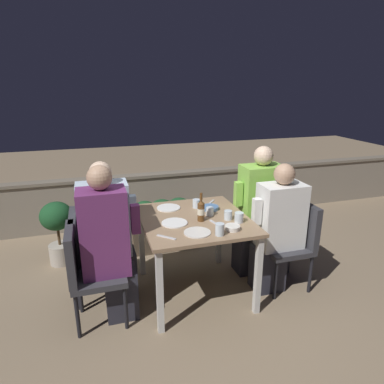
{
  "coord_description": "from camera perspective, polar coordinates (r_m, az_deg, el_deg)",
  "views": [
    {
      "loc": [
        -0.84,
        -2.71,
        1.91
      ],
      "look_at": [
        0.0,
        0.08,
        0.98
      ],
      "focal_mm": 32.0,
      "sensor_mm": 36.0,
      "label": 1
    }
  ],
  "objects": [
    {
      "name": "chair_right_near",
      "position": [
        3.43,
        16.65,
        -7.16
      ],
      "size": [
        0.43,
        0.43,
        0.84
      ],
      "color": "#333338",
      "rests_on": "ground_plane"
    },
    {
      "name": "glass_cup_4",
      "position": [
        3.29,
        0.73,
        -1.94
      ],
      "size": [
        0.07,
        0.07,
        0.08
      ],
      "color": "silver",
      "rests_on": "dining_table"
    },
    {
      "name": "plate_0",
      "position": [
        2.95,
        -2.93,
        -5.17
      ],
      "size": [
        0.22,
        0.22,
        0.01
      ],
      "color": "white",
      "rests_on": "dining_table"
    },
    {
      "name": "glass_cup_2",
      "position": [
        2.98,
        7.83,
        -4.22
      ],
      "size": [
        0.08,
        0.08,
        0.09
      ],
      "color": "silver",
      "rests_on": "dining_table"
    },
    {
      "name": "chair_right_far",
      "position": [
        3.68,
        13.37,
        -5.08
      ],
      "size": [
        0.43,
        0.43,
        0.84
      ],
      "color": "#333338",
      "rests_on": "ground_plane"
    },
    {
      "name": "plate_1",
      "position": [
        2.76,
        0.89,
        -6.77
      ],
      "size": [
        0.22,
        0.22,
        0.01
      ],
      "color": "silver",
      "rests_on": "dining_table"
    },
    {
      "name": "glass_cup_0",
      "position": [
        3.11,
        2.99,
        -3.25
      ],
      "size": [
        0.07,
        0.07,
        0.08
      ],
      "color": "silver",
      "rests_on": "dining_table"
    },
    {
      "name": "planter_hedge",
      "position": [
        4.11,
        -4.84,
        -4.81
      ],
      "size": [
        0.77,
        0.47,
        0.59
      ],
      "color": "brown",
      "rests_on": "ground_plane"
    },
    {
      "name": "chair_left_near",
      "position": [
        2.92,
        -17.29,
        -11.83
      ],
      "size": [
        0.43,
        0.43,
        0.84
      ],
      "color": "#333338",
      "rests_on": "ground_plane"
    },
    {
      "name": "glass_cup_1",
      "position": [
        2.72,
        4.65,
        -6.23
      ],
      "size": [
        0.07,
        0.07,
        0.1
      ],
      "color": "silver",
      "rests_on": "dining_table"
    },
    {
      "name": "bowl_1",
      "position": [
        2.84,
        6.76,
        -5.86
      ],
      "size": [
        0.13,
        0.13,
        0.04
      ],
      "color": "silver",
      "rests_on": "dining_table"
    },
    {
      "name": "person_white_polo",
      "position": [
        3.28,
        13.95,
        -5.93
      ],
      "size": [
        0.49,
        0.26,
        1.23
      ],
      "color": "#282833",
      "rests_on": "ground_plane"
    },
    {
      "name": "glass_cup_3",
      "position": [
        3.03,
        6.03,
        -3.85
      ],
      "size": [
        0.07,
        0.07,
        0.08
      ],
      "color": "silver",
      "rests_on": "dining_table"
    },
    {
      "name": "person_green_blouse",
      "position": [
        3.54,
        10.85,
        -3.1
      ],
      "size": [
        0.49,
        0.26,
        1.33
      ],
      "color": "#282833",
      "rests_on": "ground_plane"
    },
    {
      "name": "potted_plant",
      "position": [
        3.96,
        -21.5,
        -5.35
      ],
      "size": [
        0.34,
        0.34,
        0.71
      ],
      "color": "#B2A899",
      "rests_on": "ground_plane"
    },
    {
      "name": "person_purple_stripe",
      "position": [
        2.84,
        -13.69,
        -8.62
      ],
      "size": [
        0.47,
        0.26,
        1.33
      ],
      "color": "#282833",
      "rests_on": "ground_plane"
    },
    {
      "name": "parapet_wall",
      "position": [
        4.88,
        -6.0,
        -0.83
      ],
      "size": [
        9.0,
        0.18,
        0.7
      ],
      "color": "gray",
      "rests_on": "ground_plane"
    },
    {
      "name": "bowl_0",
      "position": [
        3.26,
        3.04,
        -2.59
      ],
      "size": [
        0.16,
        0.16,
        0.04
      ],
      "color": "#4C709E",
      "rests_on": "dining_table"
    },
    {
      "name": "fork_2",
      "position": [
        2.69,
        -4.29,
        -7.52
      ],
      "size": [
        0.14,
        0.13,
        0.01
      ],
      "color": "silver",
      "rests_on": "dining_table"
    },
    {
      "name": "fork_1",
      "position": [
        3.44,
        3.14,
        -1.76
      ],
      "size": [
        0.13,
        0.14,
        0.01
      ],
      "color": "silver",
      "rests_on": "dining_table"
    },
    {
      "name": "chair_left_far",
      "position": [
        3.2,
        -17.01,
        -9.01
      ],
      "size": [
        0.43,
        0.43,
        0.84
      ],
      "color": "#333338",
      "rests_on": "ground_plane"
    },
    {
      "name": "dining_table",
      "position": [
        3.1,
        0.41,
        -5.91
      ],
      "size": [
        0.94,
        1.01,
        0.76
      ],
      "color": "#937556",
      "rests_on": "ground_plane"
    },
    {
      "name": "person_blue_shirt",
      "position": [
        3.15,
        -13.71,
        -6.49
      ],
      "size": [
        0.5,
        0.26,
        1.29
      ],
      "color": "#282833",
      "rests_on": "ground_plane"
    },
    {
      "name": "plate_2",
      "position": [
        3.29,
        -3.93,
        -2.64
      ],
      "size": [
        0.22,
        0.22,
        0.01
      ],
      "color": "white",
      "rests_on": "dining_table"
    },
    {
      "name": "fork_0",
      "position": [
        2.94,
        3.92,
        -5.25
      ],
      "size": [
        0.06,
        0.17,
        0.01
      ],
      "color": "silver",
      "rests_on": "dining_table"
    },
    {
      "name": "ground_plane",
      "position": [
        3.42,
        0.38,
        -16.16
      ],
      "size": [
        16.0,
        16.0,
        0.0
      ],
      "primitive_type": "plane",
      "color": "#847056"
    },
    {
      "name": "beer_bottle",
      "position": [
        2.97,
        1.51,
        -3.06
      ],
      "size": [
        0.06,
        0.06,
        0.26
      ],
      "color": "brown",
      "rests_on": "dining_table"
    }
  ]
}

